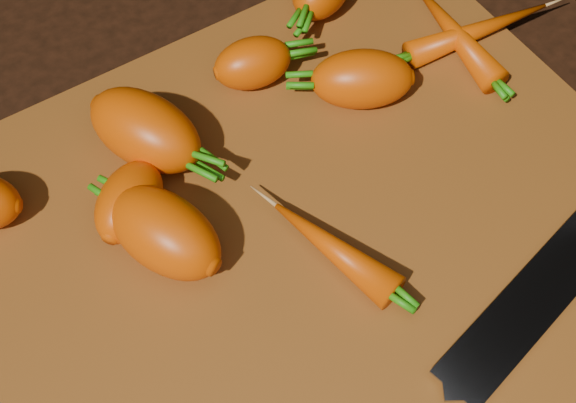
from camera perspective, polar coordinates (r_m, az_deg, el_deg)
ground at (r=0.57m, az=0.54°, el=-2.60°), size 2.00×2.00×0.01m
cutting_board at (r=0.56m, az=0.55°, el=-2.04°), size 0.50×0.40×0.01m
carrot_0 at (r=0.55m, az=-11.22°, el=-0.02°), size 0.08×0.07×0.04m
carrot_2 at (r=0.58m, az=-10.12°, el=5.02°), size 0.08×0.11×0.05m
carrot_3 at (r=0.53m, az=-8.77°, el=-2.19°), size 0.08×0.10×0.05m
carrot_5 at (r=0.62m, az=-2.53°, el=9.81°), size 0.07×0.05×0.04m
carrot_6 at (r=0.61m, az=5.29°, el=8.65°), size 0.09×0.08×0.05m
carrot_7 at (r=0.67m, az=11.75°, el=11.69°), size 0.04×0.12×0.02m
carrot_8 at (r=0.68m, az=13.40°, el=11.77°), size 0.13×0.04×0.02m
carrot_9 at (r=0.53m, az=3.23°, el=-3.33°), size 0.05×0.10×0.03m
knife at (r=0.56m, az=19.04°, el=-4.36°), size 0.32×0.10×0.02m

